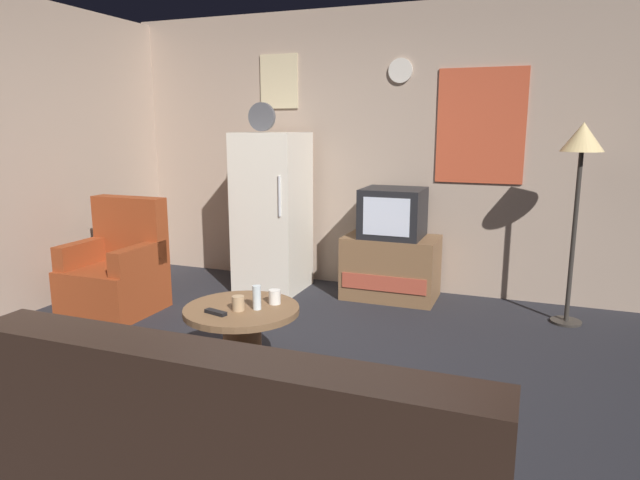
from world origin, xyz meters
TOP-DOWN VIEW (x-y plane):
  - ground_plane at (0.00, 0.00)m, footprint 12.00×12.00m
  - wall_with_art at (0.01, 2.45)m, footprint 5.20×0.12m
  - fridge at (-0.88, 1.96)m, footprint 0.60×0.62m
  - tv_stand at (0.26, 2.08)m, footprint 0.84×0.53m
  - crt_tv at (0.27, 2.08)m, footprint 0.54×0.51m
  - standing_lamp at (1.76, 1.91)m, footprint 0.32×0.32m
  - coffee_table at (-0.20, 0.11)m, footprint 0.72×0.72m
  - wine_glass at (-0.09, 0.11)m, footprint 0.05×0.05m
  - mug_ceramic_white at (-0.04, 0.25)m, footprint 0.08×0.08m
  - mug_ceramic_tan at (-0.19, 0.05)m, footprint 0.08×0.08m
  - remote_control at (-0.28, -0.06)m, footprint 0.16×0.08m
  - armchair at (-1.83, 0.88)m, footprint 0.68×0.68m

SIDE VIEW (x-z plane):
  - ground_plane at x=0.00m, z-range 0.00..0.00m
  - coffee_table at x=-0.20m, z-range 0.00..0.46m
  - tv_stand at x=0.26m, z-range 0.00..0.57m
  - armchair at x=-1.83m, z-range -0.14..0.82m
  - remote_control at x=-0.28m, z-range 0.46..0.48m
  - mug_ceramic_white at x=-0.04m, z-range 0.46..0.55m
  - mug_ceramic_tan at x=-0.19m, z-range 0.46..0.55m
  - wine_glass at x=-0.09m, z-range 0.46..0.61m
  - fridge at x=-0.88m, z-range -0.13..1.64m
  - crt_tv at x=0.27m, z-range 0.57..1.01m
  - wall_with_art at x=0.01m, z-range 0.00..2.64m
  - standing_lamp at x=1.76m, z-range 0.56..2.15m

